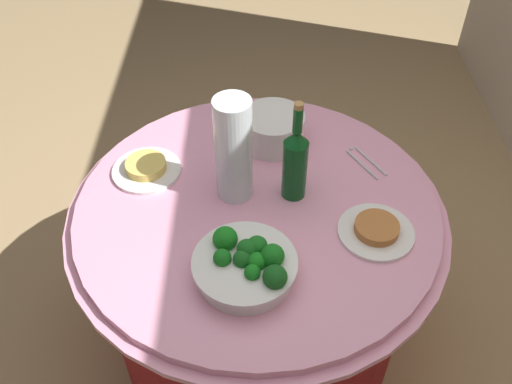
{
  "coord_description": "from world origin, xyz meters",
  "views": [
    {
      "loc": [
        1.17,
        0.0,
        1.94
      ],
      "look_at": [
        0.0,
        0.0,
        0.79
      ],
      "focal_mm": 39.1,
      "sensor_mm": 36.0,
      "label": 1
    }
  ],
  "objects_px": {
    "plate_stack": "(272,129)",
    "serving_tongs": "(364,161)",
    "wine_bottle": "(294,162)",
    "decorative_fruit_vase": "(233,154)",
    "broccoli_bowl": "(245,265)",
    "food_plate_noodles": "(145,168)",
    "label_placard_front": "(225,122)",
    "food_plate_peanuts": "(375,230)"
  },
  "relations": [
    {
      "from": "plate_stack",
      "to": "wine_bottle",
      "type": "xyz_separation_m",
      "value": [
        0.25,
        0.06,
        0.07
      ]
    },
    {
      "from": "broccoli_bowl",
      "to": "plate_stack",
      "type": "relative_size",
      "value": 1.33
    },
    {
      "from": "broccoli_bowl",
      "to": "wine_bottle",
      "type": "distance_m",
      "value": 0.35
    },
    {
      "from": "decorative_fruit_vase",
      "to": "label_placard_front",
      "type": "relative_size",
      "value": 6.18
    },
    {
      "from": "food_plate_noodles",
      "to": "food_plate_peanuts",
      "type": "bearing_deg",
      "value": 69.39
    },
    {
      "from": "wine_bottle",
      "to": "decorative_fruit_vase",
      "type": "bearing_deg",
      "value": -91.64
    },
    {
      "from": "food_plate_peanuts",
      "to": "label_placard_front",
      "type": "xyz_separation_m",
      "value": [
        -0.48,
        -0.45,
        0.02
      ]
    },
    {
      "from": "broccoli_bowl",
      "to": "food_plate_noodles",
      "type": "distance_m",
      "value": 0.52
    },
    {
      "from": "wine_bottle",
      "to": "food_plate_peanuts",
      "type": "xyz_separation_m",
      "value": [
        0.16,
        0.23,
        -0.11
      ]
    },
    {
      "from": "broccoli_bowl",
      "to": "plate_stack",
      "type": "xyz_separation_m",
      "value": [
        -0.56,
        0.08,
        0.01
      ]
    },
    {
      "from": "plate_stack",
      "to": "food_plate_peanuts",
      "type": "distance_m",
      "value": 0.5
    },
    {
      "from": "label_placard_front",
      "to": "food_plate_noodles",
      "type": "bearing_deg",
      "value": -48.15
    },
    {
      "from": "serving_tongs",
      "to": "food_plate_noodles",
      "type": "distance_m",
      "value": 0.71
    },
    {
      "from": "food_plate_peanuts",
      "to": "food_plate_noodles",
      "type": "bearing_deg",
      "value": -110.61
    },
    {
      "from": "serving_tongs",
      "to": "decorative_fruit_vase",
      "type": "bearing_deg",
      "value": -71.56
    },
    {
      "from": "label_placard_front",
      "to": "food_plate_peanuts",
      "type": "bearing_deg",
      "value": 43.12
    },
    {
      "from": "broccoli_bowl",
      "to": "food_plate_peanuts",
      "type": "height_order",
      "value": "broccoli_bowl"
    },
    {
      "from": "wine_bottle",
      "to": "label_placard_front",
      "type": "relative_size",
      "value": 6.11
    },
    {
      "from": "food_plate_peanuts",
      "to": "decorative_fruit_vase",
      "type": "bearing_deg",
      "value": -112.41
    },
    {
      "from": "broccoli_bowl",
      "to": "decorative_fruit_vase",
      "type": "height_order",
      "value": "decorative_fruit_vase"
    },
    {
      "from": "food_plate_peanuts",
      "to": "label_placard_front",
      "type": "bearing_deg",
      "value": -136.88
    },
    {
      "from": "label_placard_front",
      "to": "broccoli_bowl",
      "type": "bearing_deg",
      "value": 7.41
    },
    {
      "from": "decorative_fruit_vase",
      "to": "label_placard_front",
      "type": "distance_m",
      "value": 0.34
    },
    {
      "from": "wine_bottle",
      "to": "food_plate_peanuts",
      "type": "bearing_deg",
      "value": 54.58
    },
    {
      "from": "serving_tongs",
      "to": "food_plate_noodles",
      "type": "bearing_deg",
      "value": -86.17
    },
    {
      "from": "serving_tongs",
      "to": "food_plate_peanuts",
      "type": "height_order",
      "value": "food_plate_peanuts"
    },
    {
      "from": "wine_bottle",
      "to": "food_plate_peanuts",
      "type": "relative_size",
      "value": 1.53
    },
    {
      "from": "wine_bottle",
      "to": "decorative_fruit_vase",
      "type": "relative_size",
      "value": 0.99
    },
    {
      "from": "wine_bottle",
      "to": "decorative_fruit_vase",
      "type": "height_order",
      "value": "decorative_fruit_vase"
    },
    {
      "from": "label_placard_front",
      "to": "wine_bottle",
      "type": "bearing_deg",
      "value": 34.78
    },
    {
      "from": "decorative_fruit_vase",
      "to": "label_placard_front",
      "type": "height_order",
      "value": "decorative_fruit_vase"
    },
    {
      "from": "serving_tongs",
      "to": "food_plate_peanuts",
      "type": "distance_m",
      "value": 0.31
    },
    {
      "from": "broccoli_bowl",
      "to": "label_placard_front",
      "type": "distance_m",
      "value": 0.63
    },
    {
      "from": "plate_stack",
      "to": "food_plate_peanuts",
      "type": "bearing_deg",
      "value": 34.87
    },
    {
      "from": "broccoli_bowl",
      "to": "food_plate_noodles",
      "type": "xyz_separation_m",
      "value": [
        -0.41,
        -0.33,
        -0.03
      ]
    },
    {
      "from": "plate_stack",
      "to": "serving_tongs",
      "type": "distance_m",
      "value": 0.32
    },
    {
      "from": "food_plate_noodles",
      "to": "label_placard_front",
      "type": "height_order",
      "value": "label_placard_front"
    },
    {
      "from": "broccoli_bowl",
      "to": "food_plate_peanuts",
      "type": "bearing_deg",
      "value": 111.98
    },
    {
      "from": "broccoli_bowl",
      "to": "wine_bottle",
      "type": "height_order",
      "value": "wine_bottle"
    },
    {
      "from": "wine_bottle",
      "to": "food_plate_noodles",
      "type": "bearing_deg",
      "value": -101.88
    },
    {
      "from": "decorative_fruit_vase",
      "to": "label_placard_front",
      "type": "bearing_deg",
      "value": -172.46
    },
    {
      "from": "label_placard_front",
      "to": "serving_tongs",
      "type": "bearing_deg",
      "value": 69.55
    }
  ]
}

